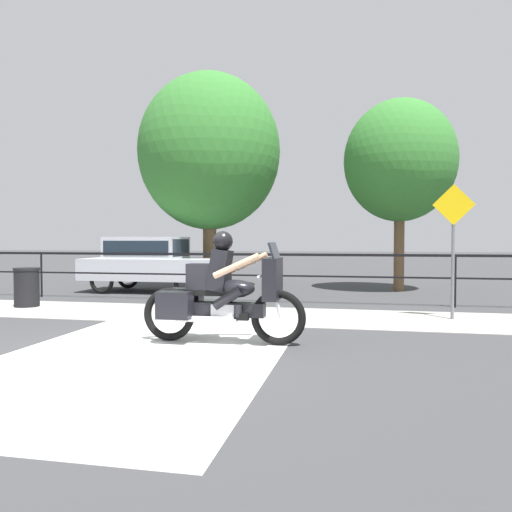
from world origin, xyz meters
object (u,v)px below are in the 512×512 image
Objects in this scene: motorcycle at (221,294)px; street_sign at (453,234)px; parked_car at (152,260)px; tree_behind_sign at (400,161)px; trash_bin at (27,287)px; tree_behind_car at (209,152)px.

street_sign is at bearing 43.21° from motorcycle.
parked_car is (-3.88, 6.52, 0.20)m from motorcycle.
motorcycle reaches higher than parked_car.
street_sign is at bearing -83.97° from tree_behind_sign.
parked_car reaches higher than trash_bin.
tree_behind_sign is at bearing 73.88° from motorcycle.
parked_car is 7.73m from tree_behind_sign.
tree_behind_sign reaches higher than parked_car.
motorcycle is 8.94m from tree_behind_car.
tree_behind_car is at bearing -176.57° from tree_behind_sign.
motorcycle is 7.59m from parked_car.
motorcycle is 0.61× the size of parked_car.
tree_behind_sign is (6.99, 1.66, 2.87)m from parked_car.
tree_behind_sign is at bearing 96.03° from street_sign.
motorcycle is at bearing -110.79° from tree_behind_sign.
motorcycle is 6.04m from trash_bin.
street_sign is 0.45× the size of tree_behind_sign.
motorcycle is 0.96× the size of street_sign.
tree_behind_car is at bearing 141.57° from street_sign.
street_sign is 0.38× the size of tree_behind_car.
trash_bin is at bearing -147.85° from tree_behind_sign.
motorcycle is 0.37× the size of tree_behind_car.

